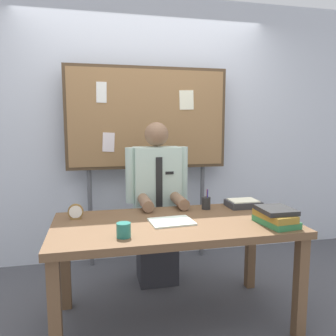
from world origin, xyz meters
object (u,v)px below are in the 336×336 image
at_px(desk_clock, 76,212).
at_px(pen_holder, 206,203).
at_px(book_stack, 276,217).
at_px(open_notebook, 171,222).
at_px(desk, 174,233).
at_px(bulletin_board, 148,121).
at_px(coffee_mug, 124,230).
at_px(person, 157,209).
at_px(paper_tray, 243,203).

xyz_separation_m(desk_clock, pen_holder, (1.00, 0.07, -0.00)).
bearing_deg(desk_clock, pen_holder, 3.75).
height_order(book_stack, open_notebook, book_stack).
height_order(desk, desk_clock, desk_clock).
distance_m(bulletin_board, pen_holder, 1.10).
bearing_deg(desk, book_stack, -19.46).
height_order(bulletin_board, pen_holder, bulletin_board).
bearing_deg(open_notebook, desk, 40.18).
bearing_deg(coffee_mug, pen_holder, 36.67).
relative_size(coffee_mug, pen_holder, 0.55).
xyz_separation_m(open_notebook, coffee_mug, (-0.35, -0.23, 0.04)).
relative_size(book_stack, coffee_mug, 3.61).
height_order(open_notebook, pen_holder, pen_holder).
bearing_deg(book_stack, open_notebook, 162.73).
distance_m(person, open_notebook, 0.67).
relative_size(person, paper_tray, 5.52).
distance_m(desk, coffee_mug, 0.47).
bearing_deg(bulletin_board, book_stack, -64.00).
bearing_deg(bulletin_board, person, -89.98).
bearing_deg(person, open_notebook, -92.05).
xyz_separation_m(person, coffee_mug, (-0.37, -0.89, 0.12)).
relative_size(pen_holder, paper_tray, 0.62).
bearing_deg(coffee_mug, open_notebook, 33.18).
relative_size(desk_clock, coffee_mug, 1.26).
xyz_separation_m(open_notebook, pen_holder, (0.35, 0.29, 0.04)).
bearing_deg(pen_holder, bulletin_board, 111.88).
distance_m(person, coffee_mug, 0.97).
bearing_deg(person, paper_tray, -29.26).
xyz_separation_m(desk, bulletin_board, (-0.00, 1.09, 0.79)).
bearing_deg(pen_holder, book_stack, -57.85).
bearing_deg(pen_holder, coffee_mug, -143.33).
bearing_deg(desk_clock, coffee_mug, -56.71).
distance_m(desk_clock, coffee_mug, 0.55).
distance_m(book_stack, desk_clock, 1.39).
bearing_deg(open_notebook, bulletin_board, 88.79).
relative_size(book_stack, paper_tray, 1.21).
height_order(desk, book_stack, book_stack).
relative_size(desk, book_stack, 5.26).
xyz_separation_m(desk, person, (0.00, 0.64, 0.01)).
xyz_separation_m(open_notebook, desk_clock, (-0.65, 0.23, 0.04)).
xyz_separation_m(person, book_stack, (0.64, -0.87, 0.13)).
xyz_separation_m(desk, book_stack, (0.64, -0.23, 0.14)).
bearing_deg(desk_clock, bulletin_board, 52.82).
relative_size(bulletin_board, book_stack, 6.26).
relative_size(desk_clock, pen_holder, 0.69).
xyz_separation_m(person, desk_clock, (-0.67, -0.43, 0.13)).
bearing_deg(coffee_mug, desk_clock, 123.29).
xyz_separation_m(bulletin_board, desk_clock, (-0.67, -0.88, -0.65)).
relative_size(book_stack, desk_clock, 2.87).
xyz_separation_m(book_stack, coffee_mug, (-1.02, -0.02, -0.01)).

